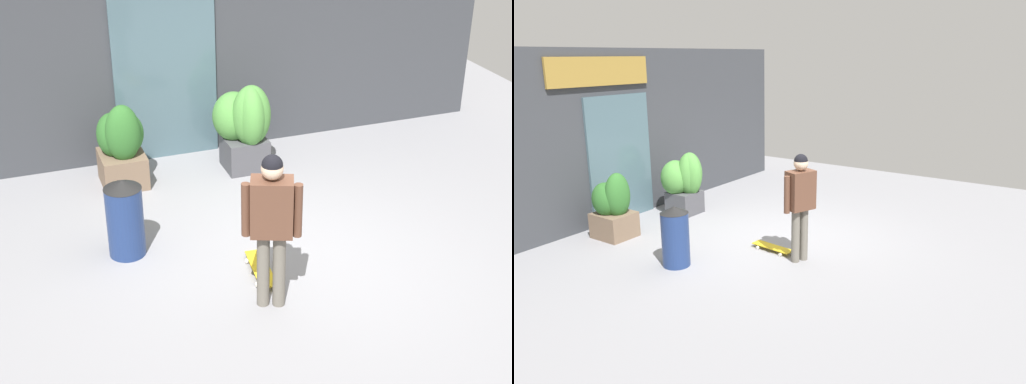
% 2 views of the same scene
% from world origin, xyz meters
% --- Properties ---
extents(ground_plane, '(12.00, 12.00, 0.00)m').
position_xyz_m(ground_plane, '(0.00, 0.00, 0.00)').
color(ground_plane, gray).
extents(building_facade, '(8.61, 0.31, 3.22)m').
position_xyz_m(building_facade, '(-0.03, 3.31, 1.61)').
color(building_facade, '#383A3F').
rests_on(building_facade, ground_plane).
extents(skateboarder, '(0.56, 0.40, 1.69)m').
position_xyz_m(skateboarder, '(-0.57, -0.74, 1.03)').
color(skateboarder, '#666056').
rests_on(skateboarder, ground_plane).
extents(skateboard, '(0.30, 0.76, 0.08)m').
position_xyz_m(skateboard, '(-0.47, -0.18, 0.06)').
color(skateboard, gold).
rests_on(skateboard, ground_plane).
extents(planter_box_left, '(0.74, 0.79, 1.25)m').
position_xyz_m(planter_box_left, '(0.23, 2.37, 0.68)').
color(planter_box_left, '#47474C').
rests_on(planter_box_left, ground_plane).
extents(planter_box_right, '(0.61, 0.65, 1.17)m').
position_xyz_m(planter_box_right, '(-1.45, 2.49, 0.58)').
color(planter_box_right, brown).
rests_on(planter_box_right, ground_plane).
extents(trash_bin, '(0.43, 0.43, 0.94)m').
position_xyz_m(trash_bin, '(-1.76, 0.73, 0.47)').
color(trash_bin, navy).
rests_on(trash_bin, ground_plane).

